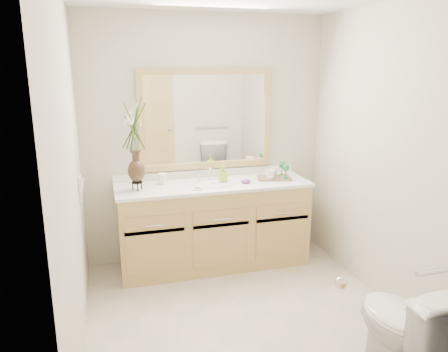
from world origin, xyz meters
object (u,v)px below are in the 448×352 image
object	(u,v)px
flower_vase	(135,134)
soap_bottle	(223,174)
tray	(274,178)
toilet	(406,331)
tumbler	(162,179)

from	to	relation	value
flower_vase	soap_bottle	size ratio (longest dim) A/B	5.13
tray	toilet	bearing A→B (deg)	-73.60
toilet	soap_bottle	world-z (taller)	soap_bottle
toilet	flower_vase	world-z (taller)	flower_vase
tumbler	tray	bearing A→B (deg)	-5.11
flower_vase	toilet	bearing A→B (deg)	-53.35
flower_vase	tumbler	distance (m)	0.54
flower_vase	soap_bottle	distance (m)	0.92
toilet	tray	xyz separation A→B (m)	(-0.08, 1.94, 0.47)
tumbler	tray	size ratio (longest dim) A/B	0.31
flower_vase	tumbler	world-z (taller)	flower_vase
flower_vase	tray	xyz separation A→B (m)	(1.33, 0.04, -0.50)
tumbler	tray	xyz separation A→B (m)	(1.09, -0.10, -0.04)
flower_vase	tumbler	xyz separation A→B (m)	(0.25, 0.14, -0.46)
soap_bottle	tray	xyz separation A→B (m)	(0.52, -0.02, -0.06)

